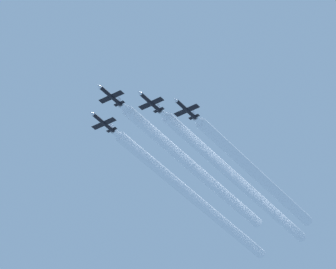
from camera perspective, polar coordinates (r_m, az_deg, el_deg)
The scene contains 8 objects.
jet_lead at distance 350.88m, azimuth -3.01°, elevation 2.03°, with size 8.74×12.73×3.06m.
jet_left_wingman at distance 352.19m, azimuth -0.95°, elevation 1.69°, with size 8.74×12.73×3.06m.
jet_right_wingman at distance 359.69m, azimuth -3.39°, elevation 0.65°, with size 8.74×12.73×3.06m.
jet_outer_left at distance 352.31m, azimuth 0.89°, elevation 1.34°, with size 8.74×12.73×3.06m.
smoke_trail_lead at distance 381.64m, azimuth 1.35°, elevation -1.74°, with size 3.67×84.31×3.67m.
smoke_trail_left_wingman at distance 386.81m, azimuth 3.54°, elevation -2.31°, with size 3.67×92.30×3.67m.
smoke_trail_right_wingman at distance 393.97m, azimuth 1.28°, elevation -3.24°, with size 3.67×93.62×3.67m.
smoke_trail_outer_left at distance 381.36m, azimuth 4.50°, elevation -1.98°, with size 3.67×73.89×3.67m.
Camera 1 is at (-169.53, 217.07, 2.06)m, focal length 118.69 mm.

